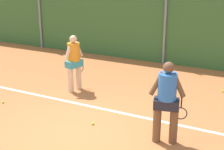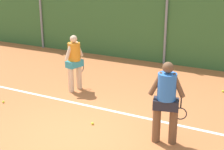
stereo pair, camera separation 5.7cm
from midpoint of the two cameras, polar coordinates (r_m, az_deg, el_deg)
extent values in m
plane|color=#B76638|center=(9.17, 0.51, -5.07)|extent=(31.95, 31.95, 0.00)
cube|color=#386633|center=(12.84, 9.83, 9.11)|extent=(20.76, 0.25, 3.24)
cylinder|color=gray|center=(15.52, -12.32, 10.87)|extent=(0.10, 0.10, 3.40)
cylinder|color=gray|center=(12.66, 9.61, 9.35)|extent=(0.10, 0.10, 3.40)
cube|color=white|center=(8.81, -0.82, -6.10)|extent=(15.17, 0.10, 0.01)
cylinder|color=brown|center=(7.22, 8.03, -8.65)|extent=(0.18, 0.18, 0.81)
cylinder|color=brown|center=(7.21, 10.91, -8.87)|extent=(0.18, 0.18, 0.81)
cube|color=#23232D|center=(6.99, 9.69, -5.04)|extent=(0.60, 0.44, 0.22)
cylinder|color=blue|center=(6.84, 9.87, -2.01)|extent=(0.39, 0.39, 0.57)
sphere|color=brown|center=(6.71, 10.06, 1.31)|extent=(0.23, 0.23, 0.23)
cylinder|color=brown|center=(6.84, 8.02, -1.54)|extent=(0.32, 0.17, 0.54)
cylinder|color=brown|center=(6.82, 11.77, -1.81)|extent=(0.32, 0.17, 0.54)
cylinder|color=black|center=(7.01, 12.28, -4.66)|extent=(0.03, 0.03, 0.28)
torus|color=#26262B|center=(7.12, 12.13, -6.66)|extent=(0.28, 0.09, 0.28)
cylinder|color=beige|center=(9.98, -7.05, -0.85)|extent=(0.17, 0.17, 0.76)
cylinder|color=beige|center=(10.20, -5.65, -0.38)|extent=(0.17, 0.17, 0.76)
cube|color=teal|center=(9.94, -6.44, 2.01)|extent=(0.41, 0.56, 0.20)
cylinder|color=orange|center=(9.84, -6.52, 4.09)|extent=(0.37, 0.37, 0.54)
sphere|color=beige|center=(9.75, -6.61, 6.32)|extent=(0.22, 0.22, 0.22)
cylinder|color=beige|center=(9.70, -7.45, 4.08)|extent=(0.15, 0.30, 0.51)
cylinder|color=beige|center=(9.97, -5.64, 4.56)|extent=(0.15, 0.30, 0.51)
cylinder|color=black|center=(10.16, -5.42, 2.68)|extent=(0.03, 0.03, 0.28)
torus|color=#26262B|center=(10.24, -5.38, 1.23)|extent=(0.09, 0.28, 0.28)
sphere|color=#CCDB33|center=(10.55, 19.06, -2.71)|extent=(0.07, 0.07, 0.07)
sphere|color=#CCDB33|center=(10.88, 7.83, -1.17)|extent=(0.07, 0.07, 0.07)
sphere|color=#CCDB33|center=(9.71, -18.39, -4.49)|extent=(0.07, 0.07, 0.07)
sphere|color=#CCDB33|center=(8.03, -3.25, -8.49)|extent=(0.07, 0.07, 0.07)
camera|label=1|loc=(0.03, -89.80, 0.07)|focal=52.02mm
camera|label=2|loc=(0.03, 90.20, -0.07)|focal=52.02mm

